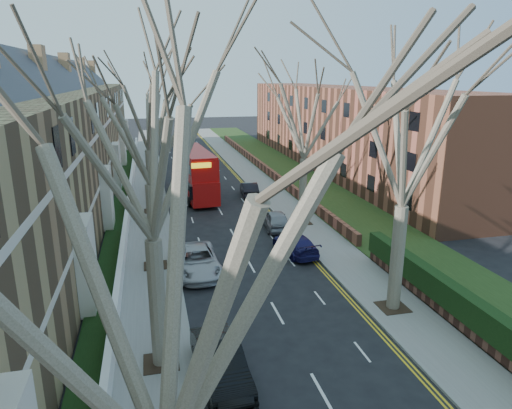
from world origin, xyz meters
TOP-DOWN VIEW (x-y plane):
  - pavement_left at (-6.00, 39.00)m, footprint 3.00×102.00m
  - pavement_right at (6.00, 39.00)m, footprint 3.00×102.00m
  - terrace_left at (-13.65, 31.00)m, footprint 9.70×78.00m
  - flats_right at (17.46, 43.00)m, footprint 13.97×54.00m
  - front_wall_left at (-7.65, 31.00)m, footprint 0.30×78.00m
  - grass_verge_right at (10.50, 39.00)m, footprint 6.00×102.00m
  - tree_left_near at (-5.70, -4.00)m, footprint 9.80×9.80m
  - tree_left_mid at (-5.70, 6.00)m, footprint 10.50×10.50m
  - tree_left_far at (-5.70, 16.00)m, footprint 10.15×10.15m
  - tree_left_dist at (-5.70, 28.00)m, footprint 10.50×10.50m
  - tree_right_mid at (5.70, 8.00)m, footprint 10.50×10.50m
  - tree_right_far at (5.70, 22.00)m, footprint 10.15×10.15m
  - double_decker_bus at (-1.49, 32.43)m, footprint 3.27×10.70m
  - car_left_mid at (-3.50, 4.54)m, footprint 1.97×4.72m
  - car_left_far at (-3.30, 14.76)m, footprint 2.56×5.38m
  - car_right_near at (3.29, 16.28)m, footprint 2.32×4.61m
  - car_right_mid at (3.39, 21.45)m, footprint 1.99×4.36m
  - car_right_far at (3.54, 31.43)m, footprint 1.86×4.30m

SIDE VIEW (x-z plane):
  - pavement_left at x=-6.00m, z-range 0.00..0.12m
  - pavement_right at x=6.00m, z-range 0.00..0.12m
  - grass_verge_right at x=10.50m, z-range 0.12..0.18m
  - front_wall_left at x=-7.65m, z-range 0.12..1.12m
  - car_right_near at x=3.29m, z-range 0.00..1.28m
  - car_right_far at x=3.54m, z-range 0.00..1.38m
  - car_right_mid at x=3.39m, z-range 0.00..1.45m
  - car_left_far at x=-3.30m, z-range 0.00..1.48m
  - car_left_mid at x=-3.50m, z-range 0.00..1.52m
  - double_decker_bus at x=-1.49m, z-range -0.04..4.39m
  - flats_right at x=17.46m, z-range -0.02..9.98m
  - terrace_left at x=-13.65m, z-range -1.27..12.33m
  - tree_left_near at x=-5.70m, z-range 2.06..15.79m
  - tree_left_far at x=-5.70m, z-range 2.13..16.35m
  - tree_right_far at x=5.70m, z-range 2.13..16.35m
  - tree_left_mid at x=-5.70m, z-range 2.20..16.91m
  - tree_right_mid at x=5.70m, z-range 2.20..16.91m
  - tree_left_dist at x=-5.70m, z-range 2.20..16.91m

